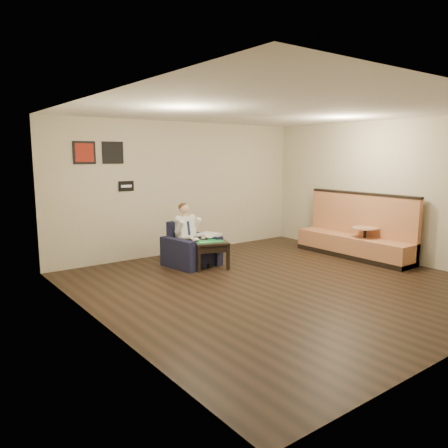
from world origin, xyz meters
TOP-DOWN VIEW (x-y plane):
  - ground at (0.00, 0.00)m, footprint 6.00×6.00m
  - wall_back at (0.00, 3.00)m, footprint 6.00×0.02m
  - wall_left at (-3.00, 0.00)m, footprint 0.02×6.00m
  - wall_right at (3.00, 0.00)m, footprint 0.02×6.00m
  - ceiling at (0.00, 0.00)m, footprint 6.00×6.00m
  - seating_sign at (-1.30, 2.98)m, footprint 0.32×0.02m
  - art_print_left at (-2.10, 2.98)m, footprint 0.42×0.03m
  - art_print_right at (-1.55, 2.98)m, footprint 0.42×0.03m
  - armchair at (-0.49, 1.88)m, footprint 0.99×0.99m
  - seated_man at (-0.48, 1.78)m, footprint 0.67×0.89m
  - lap_papers at (-0.46, 1.69)m, footprint 0.25×0.31m
  - newspaper at (-0.13, 1.85)m, footprint 0.45×0.52m
  - side_table at (-0.30, 1.55)m, footprint 0.80×0.80m
  - green_folder at (-0.34, 1.54)m, footprint 0.58×0.47m
  - coffee_mug at (-0.06, 1.60)m, footprint 0.12×0.12m
  - smartphone at (-0.19, 1.69)m, footprint 0.18×0.15m
  - banquette at (2.59, 0.46)m, footprint 0.61×2.57m
  - cafe_table at (2.60, 0.20)m, footprint 0.64×0.64m

SIDE VIEW (x-z plane):
  - ground at x=0.00m, z-range 0.00..0.00m
  - side_table at x=-0.30m, z-range 0.00..0.51m
  - cafe_table at x=2.60m, z-range 0.00..0.66m
  - armchair at x=-0.49m, z-range 0.00..0.83m
  - lap_papers at x=-0.46m, z-range 0.51..0.52m
  - smartphone at x=-0.19m, z-range 0.51..0.52m
  - green_folder at x=-0.34m, z-range 0.51..0.52m
  - coffee_mug at x=-0.06m, z-range 0.51..0.62m
  - newspaper at x=-0.13m, z-range 0.56..0.57m
  - seated_man at x=-0.48m, z-range 0.00..1.14m
  - banquette at x=2.59m, z-range 0.00..1.31m
  - wall_back at x=0.00m, z-range 0.00..2.80m
  - wall_left at x=-3.00m, z-range 0.00..2.80m
  - wall_right at x=3.00m, z-range 0.00..2.80m
  - seating_sign at x=-1.30m, z-range 1.40..1.60m
  - art_print_left at x=-2.10m, z-range 1.94..2.36m
  - art_print_right at x=-1.55m, z-range 1.94..2.36m
  - ceiling at x=0.00m, z-range 2.79..2.81m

